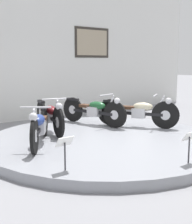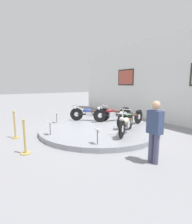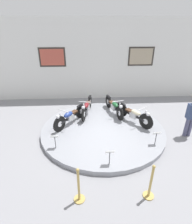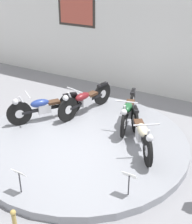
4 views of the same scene
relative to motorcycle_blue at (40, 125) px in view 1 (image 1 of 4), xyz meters
The scene contains 9 objects.
ground_plane 1.47m from the motorcycle_blue, 13.27° to the right, with size 60.00×60.00×0.00m, color gray.
display_platform 1.44m from the motorcycle_blue, 13.27° to the right, with size 4.92×4.92×0.17m, color gray.
back_wall 4.02m from the motorcycle_blue, 68.84° to the left, with size 14.00×0.22×4.32m.
motorcycle_blue is the anchor object (origin of this frame).
motorcycle_maroon 1.12m from the motorcycle_blue, 51.29° to the left, with size 0.60×1.97×0.80m.
motorcycle_green 2.15m from the motorcycle_blue, 24.02° to the left, with size 0.65×1.94×0.80m.
motorcycle_cream 2.66m from the motorcycle_blue, ahead, with size 1.16×1.69×0.80m.
info_placard_front_left 1.59m from the motorcycle_blue, 104.23° to the right, with size 0.26×0.11×0.51m.
info_placard_front_centre 2.77m from the motorcycle_blue, 61.27° to the right, with size 0.26×0.11×0.51m.
Camera 1 is at (-4.01, -4.97, 1.75)m, focal length 50.00 mm.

